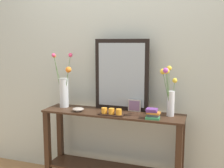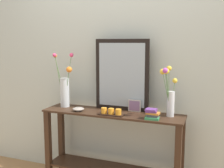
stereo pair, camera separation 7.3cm
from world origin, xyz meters
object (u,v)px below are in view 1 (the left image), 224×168
Objects in this scene: vase_right at (170,94)px; decorative_bowl at (78,109)px; console_table at (112,143)px; book_stack at (153,114)px; picture_frame_small at (134,106)px; candle_tray at (111,112)px; mirror_leaning at (121,75)px; tall_vase_left at (64,89)px.

vase_right reaches higher than decorative_bowl.
console_table is 12.29× the size of decorative_bowl.
decorative_bowl is at bearing 179.07° from book_stack.
picture_frame_small is 0.57m from decorative_bowl.
console_table is at bearing 167.40° from book_stack.
vase_right reaches higher than candle_tray.
vase_right is (0.51, -0.10, -0.15)m from mirror_leaning.
console_table is 10.79× the size of book_stack.
picture_frame_small is 0.99× the size of book_stack.
vase_right is at bearing -10.87° from mirror_leaning.
tall_vase_left is 4.98× the size of decorative_bowl.
console_table is 0.78m from vase_right.
decorative_bowl is at bearing -165.97° from console_table.
book_stack is (0.43, -0.10, 0.37)m from console_table.
book_stack is at bearing 1.40° from candle_tray.
console_table is 10.87× the size of picture_frame_small.
picture_frame_small reaches higher than candle_tray.
mirror_leaning is 5.48× the size of book_stack.
tall_vase_left is 4.37× the size of book_stack.
picture_frame_small is 1.13× the size of decorative_bowl.
decorative_bowl is (-0.89, -0.13, -0.20)m from vase_right.
candle_tray is at bearing -3.44° from decorative_bowl.
console_table is 1.97× the size of mirror_leaning.
tall_vase_left is (-0.62, -0.09, -0.16)m from mirror_leaning.
book_stack is at bearing -12.60° from console_table.
tall_vase_left is at bearing -175.76° from picture_frame_small.
tall_vase_left is at bearing 175.19° from console_table.
picture_frame_small is 0.30m from book_stack.
book_stack is (-0.13, -0.14, -0.17)m from vase_right.
mirror_leaning reaches higher than tall_vase_left.
tall_vase_left reaches higher than vase_right.
mirror_leaning is 0.55m from book_stack.
decorative_bowl is 0.88× the size of book_stack.
vase_right reaches higher than book_stack.
mirror_leaning is at bearing 8.47° from tall_vase_left.
mirror_leaning reaches higher than picture_frame_small.
mirror_leaning is 2.99× the size of candle_tray.
book_stack is at bearing -41.48° from picture_frame_small.
decorative_bowl is (-0.39, -0.22, -0.34)m from mirror_leaning.
candle_tray reaches higher than console_table.
decorative_bowl is (-0.37, 0.02, -0.00)m from candle_tray.
vase_right is 0.92m from decorative_bowl.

